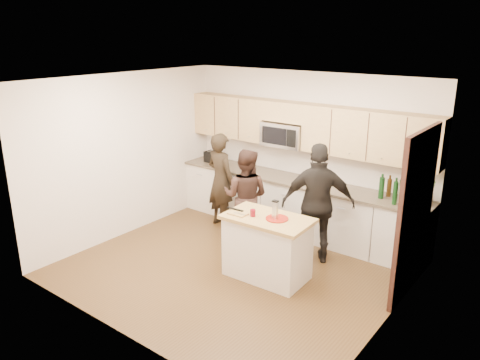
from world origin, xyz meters
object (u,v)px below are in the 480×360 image
Objects in this scene: woman_center at (246,196)px; woman_right at (318,204)px; toaster at (213,157)px; woman_left at (221,180)px; island at (267,247)px.

woman_right is at bearing 166.89° from woman_center.
woman_left is (0.64, -0.54, -0.20)m from toaster.
island is 1.02m from woman_right.
toaster is 1.63m from woman_center.
woman_right is (1.99, -0.17, 0.07)m from woman_left.
woman_left is 2.00m from woman_right.
woman_center is (-0.94, 0.75, 0.33)m from island.
woman_left is at bearing -40.15° from toaster.
woman_right reaches higher than island.
woman_left is (-1.68, 1.03, 0.38)m from island.
woman_center is (0.74, -0.28, -0.06)m from woman_left.
island is 0.68× the size of woman_right.
toaster is at bearing -30.13° from woman_left.
woman_right reaches higher than toaster.
woman_left is 0.80m from woman_center.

